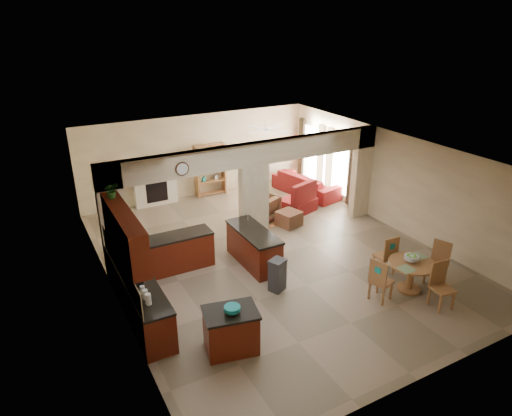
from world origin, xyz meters
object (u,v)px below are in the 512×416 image
kitchen_island (231,330)px  dining_table (411,272)px  armchair (263,208)px  sofa (306,184)px

kitchen_island → dining_table: (4.43, -0.12, 0.05)m
armchair → kitchen_island: bearing=32.0°
armchair → dining_table: bearing=78.5°
kitchen_island → armchair: kitchen_island is taller
dining_table → armchair: bearing=101.5°
dining_table → kitchen_island: bearing=178.4°
kitchen_island → sofa: kitchen_island is taller
sofa → kitchen_island: bearing=124.3°
kitchen_island → armchair: (3.41, 4.89, -0.05)m
sofa → armchair: armchair is taller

